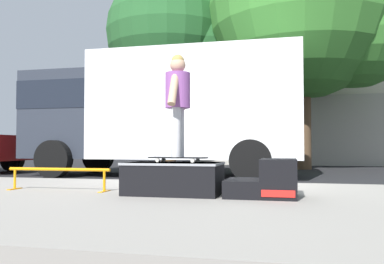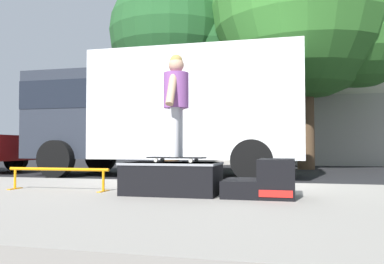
{
  "view_description": "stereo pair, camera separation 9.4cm",
  "coord_description": "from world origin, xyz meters",
  "px_view_note": "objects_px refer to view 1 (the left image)",
  "views": [
    {
      "loc": [
        1.19,
        -7.72,
        0.73
      ],
      "look_at": [
        -0.39,
        -1.04,
        0.99
      ],
      "focal_mm": 38.14,
      "sensor_mm": 36.0,
      "label": 1
    },
    {
      "loc": [
        1.28,
        -7.69,
        0.73
      ],
      "look_at": [
        -0.39,
        -1.04,
        0.99
      ],
      "focal_mm": 38.14,
      "sensor_mm": 36.0,
      "label": 2
    }
  ],
  "objects_px": {
    "skateboard": "(178,158)",
    "skater_kid": "(178,97)",
    "skate_box": "(174,177)",
    "street_tree_neighbour": "(176,37)",
    "box_truck": "(161,109)",
    "street_tree_main": "(313,12)",
    "kicker_ramp": "(268,181)",
    "grind_rail": "(58,173)"
  },
  "relations": [
    {
      "from": "box_truck",
      "to": "street_tree_main",
      "type": "xyz_separation_m",
      "value": [
        3.99,
        4.15,
        3.58
      ]
    },
    {
      "from": "kicker_ramp",
      "to": "skateboard",
      "type": "distance_m",
      "value": 1.2
    },
    {
      "from": "grind_rail",
      "to": "street_tree_neighbour",
      "type": "height_order",
      "value": "street_tree_neighbour"
    },
    {
      "from": "street_tree_main",
      "to": "kicker_ramp",
      "type": "bearing_deg",
      "value": -96.92
    },
    {
      "from": "skateboard",
      "to": "street_tree_neighbour",
      "type": "bearing_deg",
      "value": 105.76
    },
    {
      "from": "street_tree_main",
      "to": "street_tree_neighbour",
      "type": "height_order",
      "value": "street_tree_main"
    },
    {
      "from": "kicker_ramp",
      "to": "street_tree_main",
      "type": "bearing_deg",
      "value": 83.08
    },
    {
      "from": "kicker_ramp",
      "to": "skater_kid",
      "type": "xyz_separation_m",
      "value": [
        -1.16,
        0.05,
        1.09
      ]
    },
    {
      "from": "skate_box",
      "to": "kicker_ramp",
      "type": "relative_size",
      "value": 1.43
    },
    {
      "from": "street_tree_main",
      "to": "street_tree_neighbour",
      "type": "distance_m",
      "value": 5.05
    },
    {
      "from": "box_truck",
      "to": "skateboard",
      "type": "bearing_deg",
      "value": -69.89
    },
    {
      "from": "skater_kid",
      "to": "box_truck",
      "type": "bearing_deg",
      "value": 110.11
    },
    {
      "from": "kicker_ramp",
      "to": "skateboard",
      "type": "relative_size",
      "value": 1.07
    },
    {
      "from": "kicker_ramp",
      "to": "grind_rail",
      "type": "height_order",
      "value": "kicker_ramp"
    },
    {
      "from": "skater_kid",
      "to": "street_tree_main",
      "type": "distance_m",
      "value": 9.97
    },
    {
      "from": "grind_rail",
      "to": "skater_kid",
      "type": "distance_m",
      "value": 2.04
    },
    {
      "from": "grind_rail",
      "to": "skater_kid",
      "type": "relative_size",
      "value": 1.16
    },
    {
      "from": "skater_kid",
      "to": "street_tree_neighbour",
      "type": "relative_size",
      "value": 0.18
    },
    {
      "from": "kicker_ramp",
      "to": "street_tree_main",
      "type": "height_order",
      "value": "street_tree_main"
    },
    {
      "from": "skateboard",
      "to": "skater_kid",
      "type": "xyz_separation_m",
      "value": [
        0.0,
        0.0,
        0.81
      ]
    },
    {
      "from": "grind_rail",
      "to": "box_truck",
      "type": "bearing_deg",
      "value": 89.78
    },
    {
      "from": "kicker_ramp",
      "to": "street_tree_main",
      "type": "xyz_separation_m",
      "value": [
        1.09,
        8.95,
        4.97
      ]
    },
    {
      "from": "grind_rail",
      "to": "skateboard",
      "type": "bearing_deg",
      "value": -0.94
    },
    {
      "from": "skateboard",
      "to": "street_tree_main",
      "type": "bearing_deg",
      "value": 75.82
    },
    {
      "from": "skate_box",
      "to": "skateboard",
      "type": "xyz_separation_m",
      "value": [
        0.04,
        0.05,
        0.25
      ]
    },
    {
      "from": "kicker_ramp",
      "to": "skateboard",
      "type": "height_order",
      "value": "skateboard"
    },
    {
      "from": "kicker_ramp",
      "to": "skater_kid",
      "type": "height_order",
      "value": "skater_kid"
    },
    {
      "from": "kicker_ramp",
      "to": "street_tree_main",
      "type": "relative_size",
      "value": 0.1
    },
    {
      "from": "skate_box",
      "to": "kicker_ramp",
      "type": "distance_m",
      "value": 1.2
    },
    {
      "from": "grind_rail",
      "to": "street_tree_main",
      "type": "height_order",
      "value": "street_tree_main"
    },
    {
      "from": "box_truck",
      "to": "street_tree_neighbour",
      "type": "relative_size",
      "value": 0.93
    },
    {
      "from": "street_tree_neighbour",
      "to": "skateboard",
      "type": "bearing_deg",
      "value": -74.24
    },
    {
      "from": "kicker_ramp",
      "to": "grind_rail",
      "type": "distance_m",
      "value": 2.92
    },
    {
      "from": "skater_kid",
      "to": "street_tree_neighbour",
      "type": "xyz_separation_m",
      "value": [
        -2.73,
        9.67,
        3.54
      ]
    },
    {
      "from": "skateboard",
      "to": "skater_kid",
      "type": "relative_size",
      "value": 0.59
    },
    {
      "from": "skater_kid",
      "to": "skate_box",
      "type": "bearing_deg",
      "value": -125.69
    },
    {
      "from": "skate_box",
      "to": "street_tree_neighbour",
      "type": "xyz_separation_m",
      "value": [
        -2.69,
        9.73,
        4.6
      ]
    },
    {
      "from": "skate_box",
      "to": "kicker_ramp",
      "type": "bearing_deg",
      "value": -0.02
    },
    {
      "from": "box_truck",
      "to": "street_tree_main",
      "type": "distance_m",
      "value": 6.78
    },
    {
      "from": "skate_box",
      "to": "street_tree_main",
      "type": "relative_size",
      "value": 0.14
    },
    {
      "from": "box_truck",
      "to": "skate_box",
      "type": "bearing_deg",
      "value": -70.5
    },
    {
      "from": "skater_kid",
      "to": "street_tree_main",
      "type": "height_order",
      "value": "street_tree_main"
    }
  ]
}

